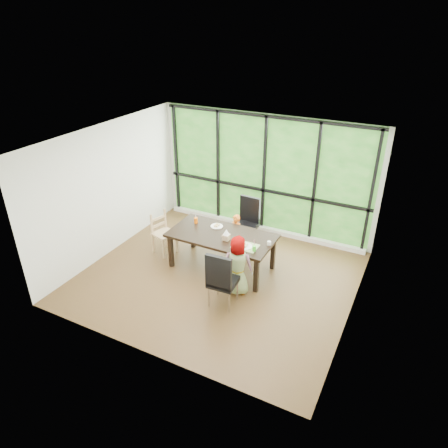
% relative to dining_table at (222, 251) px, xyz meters
% --- Properties ---
extents(ground, '(5.00, 5.00, 0.00)m').
position_rel_dining_table_xyz_m(ground, '(0.09, -0.33, -0.38)').
color(ground, black).
rests_on(ground, ground).
extents(back_wall, '(5.00, 0.00, 5.00)m').
position_rel_dining_table_xyz_m(back_wall, '(0.09, 1.92, 0.98)').
color(back_wall, silver).
rests_on(back_wall, ground).
extents(foliage_backdrop, '(4.80, 0.02, 2.65)m').
position_rel_dining_table_xyz_m(foliage_backdrop, '(0.09, 1.90, 0.98)').
color(foliage_backdrop, '#1E5018').
rests_on(foliage_backdrop, back_wall).
extents(window_mullions, '(4.80, 0.06, 2.65)m').
position_rel_dining_table_xyz_m(window_mullions, '(0.09, 1.86, 0.98)').
color(window_mullions, black).
rests_on(window_mullions, back_wall).
extents(window_sill, '(4.80, 0.12, 0.10)m').
position_rel_dining_table_xyz_m(window_sill, '(0.09, 1.82, -0.33)').
color(window_sill, silver).
rests_on(window_sill, ground).
extents(dining_table, '(2.07, 1.11, 0.75)m').
position_rel_dining_table_xyz_m(dining_table, '(0.00, 0.00, 0.00)').
color(dining_table, black).
rests_on(dining_table, ground).
extents(chair_window_leather, '(0.48, 0.48, 1.08)m').
position_rel_dining_table_xyz_m(chair_window_leather, '(0.05, 1.02, 0.17)').
color(chair_window_leather, black).
rests_on(chair_window_leather, ground).
extents(chair_interior_leather, '(0.49, 0.49, 1.08)m').
position_rel_dining_table_xyz_m(chair_interior_leather, '(0.55, -1.01, 0.17)').
color(chair_interior_leather, black).
rests_on(chair_interior_leather, ground).
extents(chair_end_beech, '(0.50, 0.51, 0.90)m').
position_rel_dining_table_xyz_m(chair_end_beech, '(-1.34, -0.03, 0.08)').
color(chair_end_beech, tan).
rests_on(chair_end_beech, ground).
extents(child_toddler, '(0.38, 0.33, 0.89)m').
position_rel_dining_table_xyz_m(child_toddler, '(0.00, 0.63, 0.07)').
color(child_toddler, orange).
rests_on(child_toddler, ground).
extents(child_older, '(0.63, 0.49, 1.14)m').
position_rel_dining_table_xyz_m(child_older, '(0.60, -0.59, 0.19)').
color(child_older, slate).
rests_on(child_older, ground).
extents(placemat, '(0.46, 0.34, 0.01)m').
position_rel_dining_table_xyz_m(placemat, '(0.59, -0.20, 0.38)').
color(placemat, tan).
rests_on(placemat, dining_table).
extents(plate_far, '(0.25, 0.25, 0.02)m').
position_rel_dining_table_xyz_m(plate_far, '(-0.24, 0.25, 0.38)').
color(plate_far, white).
rests_on(plate_far, dining_table).
extents(plate_near, '(0.27, 0.27, 0.02)m').
position_rel_dining_table_xyz_m(plate_near, '(0.59, -0.22, 0.38)').
color(plate_near, white).
rests_on(plate_near, dining_table).
extents(orange_cup, '(0.07, 0.07, 0.12)m').
position_rel_dining_table_xyz_m(orange_cup, '(-0.69, 0.19, 0.43)').
color(orange_cup, '#FF6606').
rests_on(orange_cup, dining_table).
extents(green_cup, '(0.07, 0.07, 0.10)m').
position_rel_dining_table_xyz_m(green_cup, '(0.80, -0.28, 0.43)').
color(green_cup, '#43DE2E').
rests_on(green_cup, dining_table).
extents(white_mug, '(0.07, 0.07, 0.07)m').
position_rel_dining_table_xyz_m(white_mug, '(0.96, 0.05, 0.41)').
color(white_mug, white).
rests_on(white_mug, dining_table).
extents(tissue_box, '(0.13, 0.13, 0.11)m').
position_rel_dining_table_xyz_m(tissue_box, '(0.17, -0.14, 0.43)').
color(tissue_box, tan).
rests_on(tissue_box, dining_table).
extents(crepe_rolls_far, '(0.10, 0.12, 0.04)m').
position_rel_dining_table_xyz_m(crepe_rolls_far, '(-0.24, 0.25, 0.41)').
color(crepe_rolls_far, tan).
rests_on(crepe_rolls_far, plate_far).
extents(crepe_rolls_near, '(0.10, 0.12, 0.04)m').
position_rel_dining_table_xyz_m(crepe_rolls_near, '(0.59, -0.22, 0.41)').
color(crepe_rolls_near, tan).
rests_on(crepe_rolls_near, plate_near).
extents(straw_white, '(0.01, 0.04, 0.20)m').
position_rel_dining_table_xyz_m(straw_white, '(-0.69, 0.19, 0.53)').
color(straw_white, white).
rests_on(straw_white, orange_cup).
extents(straw_pink, '(0.01, 0.04, 0.20)m').
position_rel_dining_table_xyz_m(straw_pink, '(0.80, -0.28, 0.52)').
color(straw_pink, pink).
rests_on(straw_pink, green_cup).
extents(tissue, '(0.12, 0.12, 0.11)m').
position_rel_dining_table_xyz_m(tissue, '(0.17, -0.14, 0.54)').
color(tissue, white).
rests_on(tissue, tissue_box).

